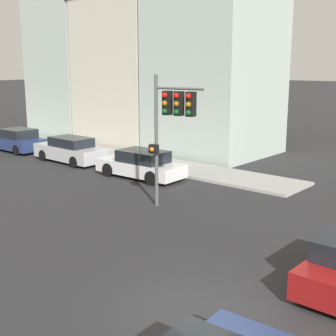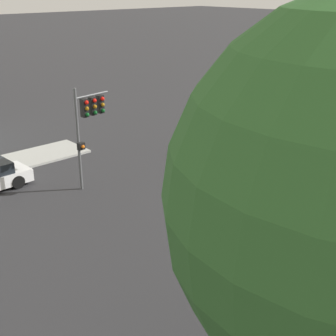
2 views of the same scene
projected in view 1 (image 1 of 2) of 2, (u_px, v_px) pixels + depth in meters
The scene contains 6 objects.
ground_plane at pixel (199, 317), 10.48m from camera, with size 300.00×300.00×0.00m, color #28282B.
rowhouse_backdrop at pixel (140, 58), 32.73m from camera, with size 6.92×19.44×13.00m.
traffic_signal at pixel (172, 115), 17.51m from camera, with size 0.79×2.20×5.16m.
parked_car_0 at pixel (141, 165), 23.22m from camera, with size 2.02×4.67×1.39m.
parked_car_1 at pixel (70, 150), 26.95m from camera, with size 1.88×4.75×1.46m.
parked_car_2 at pixel (18, 141), 30.35m from camera, with size 2.03×4.03×1.47m.
Camera 1 is at (-7.66, -5.67, 5.53)m, focal length 50.00 mm.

